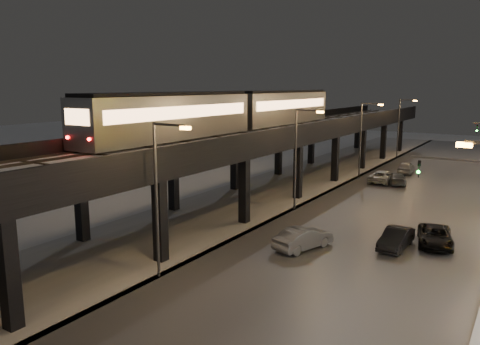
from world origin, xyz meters
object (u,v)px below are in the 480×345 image
Objects in this scene: car_near_white at (303,239)px; car_onc_dark at (435,237)px; car_far_white at (406,168)px; car_mid_dark at (397,179)px; subway_train at (237,111)px; car_mid_silver at (383,177)px; car_onc_silver at (396,239)px.

car_onc_dark is at bearing -126.08° from car_near_white.
car_mid_dark is at bearing 90.19° from car_far_white.
subway_train reaches higher than car_onc_dark.
car_mid_dark is 1.03× the size of car_far_white.
subway_train is at bearing 50.61° from car_mid_silver.
car_mid_silver reaches higher than car_onc_silver.
subway_train reaches higher than car_onc_silver.
car_onc_silver is at bearing -150.12° from car_onc_dark.
subway_train reaches higher than car_near_white.
car_onc_silver is (6.91, -21.72, -0.03)m from car_mid_silver.
subway_train is 19.12m from car_near_white.
car_onc_silver is (5.32, -21.60, 0.03)m from car_mid_dark.
car_far_white is at bearing -100.94° from car_mid_dark.
car_onc_silver is at bearing 87.15° from car_mid_dark.
car_far_white reaches higher than car_onc_silver.
car_mid_silver is 21.71m from car_onc_dark.
car_near_white is at bearing -144.00° from car_onc_silver.
subway_train is 20.14m from car_mid_dark.
car_mid_silver is at bearing 110.09° from car_onc_silver.
car_mid_dark is (1.58, -0.12, -0.06)m from car_mid_silver.
car_far_white is (-0.75, 7.42, 0.09)m from car_mid_dark.
car_mid_silver is (11.29, 13.46, -7.81)m from subway_train.
subway_train is 8.58× the size of car_mid_dark.
car_near_white reaches higher than car_mid_dark.
car_onc_silver is 0.88× the size of car_onc_dark.
car_near_white is 9.25m from car_onc_dark.
car_far_white is 28.25m from car_onc_dark.
car_onc_dark is (2.15, 1.99, -0.03)m from car_onc_silver.
car_near_white reaches higher than car_onc_silver.
car_onc_dark is (7.44, 5.50, -0.09)m from car_near_white.
car_onc_silver is (5.29, 3.51, -0.06)m from car_near_white.
car_onc_silver is 2.93m from car_onc_dark.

